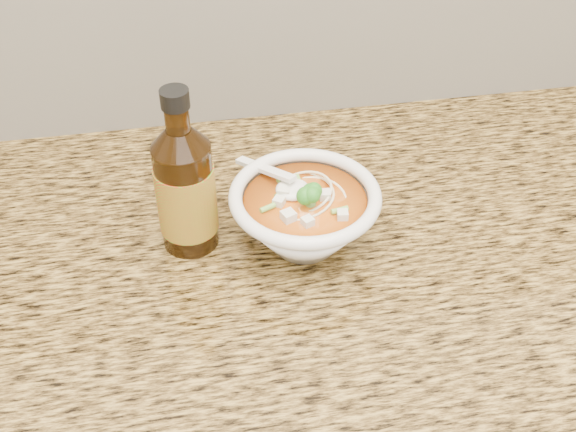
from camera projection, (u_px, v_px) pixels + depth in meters
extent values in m
cube|color=olive|center=(362.00, 258.00, 0.88)|extent=(4.00, 0.68, 0.04)
cylinder|color=white|center=(304.00, 240.00, 0.87)|extent=(0.07, 0.07, 0.01)
torus|color=white|center=(305.00, 196.00, 0.83)|extent=(0.18, 0.18, 0.02)
torus|color=beige|center=(300.00, 209.00, 0.82)|extent=(0.06, 0.06, 0.00)
torus|color=beige|center=(309.00, 201.00, 0.83)|extent=(0.10, 0.10, 0.00)
torus|color=beige|center=(312.00, 197.00, 0.84)|extent=(0.11, 0.11, 0.00)
torus|color=beige|center=(294.00, 206.00, 0.83)|extent=(0.05, 0.05, 0.00)
torus|color=beige|center=(317.00, 202.00, 0.84)|extent=(0.10, 0.10, 0.00)
torus|color=beige|center=(310.00, 204.00, 0.84)|extent=(0.10, 0.10, 0.00)
torus|color=beige|center=(316.00, 209.00, 0.83)|extent=(0.08, 0.08, 0.00)
cube|color=silver|center=(281.00, 185.00, 0.85)|extent=(0.02, 0.02, 0.02)
cube|color=silver|center=(328.00, 207.00, 0.82)|extent=(0.02, 0.02, 0.01)
cube|color=silver|center=(306.00, 179.00, 0.85)|extent=(0.02, 0.02, 0.02)
cube|color=silver|center=(288.00, 190.00, 0.84)|extent=(0.02, 0.02, 0.02)
cube|color=silver|center=(265.00, 195.00, 0.83)|extent=(0.02, 0.02, 0.01)
cube|color=silver|center=(269.00, 199.00, 0.83)|extent=(0.02, 0.02, 0.01)
cube|color=silver|center=(337.00, 196.00, 0.83)|extent=(0.02, 0.02, 0.01)
ellipsoid|color=#196014|center=(311.00, 193.00, 0.81)|extent=(0.03, 0.03, 0.03)
cylinder|color=#7EBC48|center=(277.00, 208.00, 0.81)|extent=(0.02, 0.01, 0.01)
cylinder|color=#7EBC48|center=(326.00, 203.00, 0.82)|extent=(0.02, 0.01, 0.01)
cylinder|color=#7EBC48|center=(277.00, 174.00, 0.86)|extent=(0.01, 0.02, 0.01)
cylinder|color=#7EBC48|center=(261.00, 193.00, 0.83)|extent=(0.01, 0.02, 0.01)
cylinder|color=#7EBC48|center=(327.00, 188.00, 0.84)|extent=(0.01, 0.02, 0.01)
ellipsoid|color=white|center=(293.00, 190.00, 0.84)|extent=(0.04, 0.04, 0.01)
cube|color=white|center=(265.00, 169.00, 0.86)|extent=(0.06, 0.08, 0.03)
cylinder|color=#321B06|center=(186.00, 196.00, 0.83)|extent=(0.08, 0.08, 0.14)
cylinder|color=#321B06|center=(177.00, 119.00, 0.76)|extent=(0.03, 0.03, 0.03)
cylinder|color=black|center=(175.00, 99.00, 0.75)|extent=(0.04, 0.04, 0.02)
cylinder|color=red|center=(187.00, 198.00, 0.83)|extent=(0.09, 0.09, 0.09)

